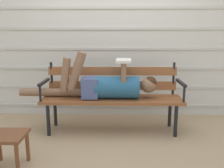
# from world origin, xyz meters

# --- Properties ---
(ground_plane) EXTENTS (12.00, 12.00, 0.00)m
(ground_plane) POSITION_xyz_m (0.00, 0.00, 0.00)
(ground_plane) COLOR tan
(house_siding) EXTENTS (4.93, 0.08, 2.58)m
(house_siding) POSITION_xyz_m (0.00, 0.79, 1.29)
(house_siding) COLOR beige
(house_siding) RESTS_ON ground
(park_bench) EXTENTS (1.75, 0.45, 0.86)m
(park_bench) POSITION_xyz_m (0.00, 0.19, 0.48)
(park_bench) COLOR brown
(park_bench) RESTS_ON ground
(reclining_person) EXTENTS (1.72, 0.27, 0.59)m
(reclining_person) POSITION_xyz_m (-0.07, 0.12, 0.60)
(reclining_person) COLOR #23567A
(footstool) EXTENTS (0.35, 0.31, 0.33)m
(footstool) POSITION_xyz_m (-0.95, -0.76, 0.26)
(footstool) COLOR brown
(footstool) RESTS_ON ground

